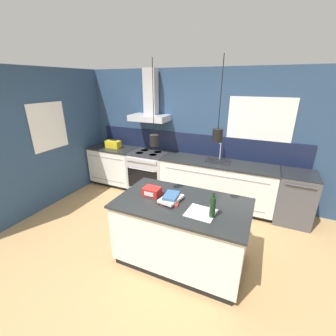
{
  "coord_description": "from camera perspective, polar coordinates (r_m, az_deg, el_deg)",
  "views": [
    {
      "loc": [
        1.41,
        -2.38,
        2.35
      ],
      "look_at": [
        0.03,
        0.68,
        1.05
      ],
      "focal_mm": 24.0,
      "sensor_mm": 36.0,
      "label": 1
    }
  ],
  "objects": [
    {
      "name": "ground_plane",
      "position": [
        3.64,
        -5.16,
        -19.26
      ],
      "size": [
        16.0,
        16.0,
        0.0
      ],
      "primitive_type": "plane",
      "color": "tan",
      "rests_on": "ground"
    },
    {
      "name": "wall_back",
      "position": [
        4.73,
        5.73,
        8.91
      ],
      "size": [
        5.6,
        2.14,
        2.6
      ],
      "color": "navy",
      "rests_on": "ground_plane"
    },
    {
      "name": "wall_left",
      "position": [
        5.03,
        -26.58,
        6.95
      ],
      "size": [
        0.08,
        3.8,
        2.6
      ],
      "color": "navy",
      "rests_on": "ground_plane"
    },
    {
      "name": "counter_run_left",
      "position": [
        5.54,
        -13.35,
        0.64
      ],
      "size": [
        1.09,
        0.64,
        0.91
      ],
      "color": "black",
      "rests_on": "ground_plane"
    },
    {
      "name": "counter_run_sink",
      "position": [
        4.56,
        12.05,
        -3.8
      ],
      "size": [
        2.2,
        0.64,
        1.3
      ],
      "color": "black",
      "rests_on": "ground_plane"
    },
    {
      "name": "oven_range",
      "position": [
        5.04,
        -4.79,
        -0.99
      ],
      "size": [
        0.82,
        0.66,
        0.91
      ],
      "color": "#B5B5BA",
      "rests_on": "ground_plane"
    },
    {
      "name": "dishwasher",
      "position": [
        4.53,
        29.46,
        -6.53
      ],
      "size": [
        0.59,
        0.65,
        0.91
      ],
      "color": "#4C4C51",
      "rests_on": "ground_plane"
    },
    {
      "name": "kitchen_island",
      "position": [
        3.15,
        3.45,
        -15.8
      ],
      "size": [
        1.7,
        0.98,
        0.91
      ],
      "color": "black",
      "rests_on": "ground_plane"
    },
    {
      "name": "bottle_on_island",
      "position": [
        2.59,
        11.24,
        -9.6
      ],
      "size": [
        0.07,
        0.07,
        0.32
      ],
      "color": "#193319",
      "rests_on": "kitchen_island"
    },
    {
      "name": "book_stack",
      "position": [
        2.9,
        0.81,
        -7.66
      ],
      "size": [
        0.27,
        0.36,
        0.1
      ],
      "color": "#B2332D",
      "rests_on": "kitchen_island"
    },
    {
      "name": "red_supply_box",
      "position": [
        3.05,
        -4.14,
        -5.96
      ],
      "size": [
        0.23,
        0.17,
        0.11
      ],
      "color": "red",
      "rests_on": "kitchen_island"
    },
    {
      "name": "paper_pile",
      "position": [
        2.71,
        8.31,
        -11.16
      ],
      "size": [
        0.35,
        0.33,
        0.01
      ],
      "color": "silver",
      "rests_on": "kitchen_island"
    },
    {
      "name": "yellow_toolbox",
      "position": [
        5.37,
        -13.74,
        5.91
      ],
      "size": [
        0.34,
        0.18,
        0.19
      ],
      "color": "gold",
      "rests_on": "counter_run_left"
    }
  ]
}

